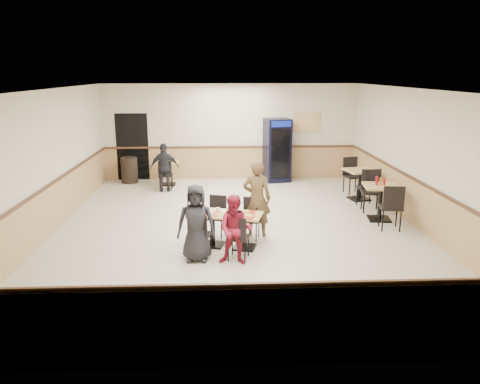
{
  "coord_description": "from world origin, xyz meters",
  "views": [
    {
      "loc": [
        -0.39,
        -9.77,
        3.36
      ],
      "look_at": [
        0.04,
        -0.5,
        0.96
      ],
      "focal_mm": 35.0,
      "sensor_mm": 36.0,
      "label": 1
    }
  ],
  "objects_px": {
    "diner_woman_left": "(196,223)",
    "back_table": "(168,169)",
    "trash_bin": "(129,170)",
    "side_table_far": "(360,180)",
    "lone_diner": "(165,168)",
    "main_table": "(229,225)",
    "side_table_near": "(381,197)",
    "diner_woman_right": "(236,230)",
    "pepsi_cooler": "(277,150)",
    "diner_man_opposite": "(257,199)"
  },
  "relations": [
    {
      "from": "diner_woman_left",
      "to": "back_table",
      "type": "height_order",
      "value": "diner_woman_left"
    },
    {
      "from": "trash_bin",
      "to": "back_table",
      "type": "bearing_deg",
      "value": -15.95
    },
    {
      "from": "side_table_far",
      "to": "lone_diner",
      "type": "bearing_deg",
      "value": 168.06
    },
    {
      "from": "diner_woman_left",
      "to": "trash_bin",
      "type": "height_order",
      "value": "diner_woman_left"
    },
    {
      "from": "main_table",
      "to": "back_table",
      "type": "bearing_deg",
      "value": 123.25
    },
    {
      "from": "diner_woman_left",
      "to": "side_table_near",
      "type": "relative_size",
      "value": 1.63
    },
    {
      "from": "main_table",
      "to": "side_table_far",
      "type": "height_order",
      "value": "side_table_far"
    },
    {
      "from": "diner_woman_left",
      "to": "side_table_far",
      "type": "height_order",
      "value": "diner_woman_left"
    },
    {
      "from": "diner_woman_right",
      "to": "pepsi_cooler",
      "type": "xyz_separation_m",
      "value": [
        1.54,
        6.52,
        0.34
      ]
    },
    {
      "from": "lone_diner",
      "to": "trash_bin",
      "type": "bearing_deg",
      "value": -48.36
    },
    {
      "from": "diner_woman_left",
      "to": "diner_man_opposite",
      "type": "bearing_deg",
      "value": 48.35
    },
    {
      "from": "diner_woman_right",
      "to": "lone_diner",
      "type": "bearing_deg",
      "value": 120.21
    },
    {
      "from": "lone_diner",
      "to": "side_table_near",
      "type": "height_order",
      "value": "lone_diner"
    },
    {
      "from": "pepsi_cooler",
      "to": "trash_bin",
      "type": "distance_m",
      "value": 4.63
    },
    {
      "from": "diner_woman_left",
      "to": "side_table_near",
      "type": "distance_m",
      "value": 4.7
    },
    {
      "from": "side_table_near",
      "to": "diner_woman_left",
      "type": "bearing_deg",
      "value": -151.87
    },
    {
      "from": "lone_diner",
      "to": "back_table",
      "type": "relative_size",
      "value": 1.94
    },
    {
      "from": "side_table_near",
      "to": "back_table",
      "type": "bearing_deg",
      "value": 144.74
    },
    {
      "from": "diner_woman_left",
      "to": "trash_bin",
      "type": "relative_size",
      "value": 1.78
    },
    {
      "from": "pepsi_cooler",
      "to": "side_table_near",
      "type": "bearing_deg",
      "value": -75.73
    },
    {
      "from": "pepsi_cooler",
      "to": "diner_woman_left",
      "type": "bearing_deg",
      "value": -120.02
    },
    {
      "from": "lone_diner",
      "to": "side_table_far",
      "type": "xyz_separation_m",
      "value": [
        5.32,
        -1.13,
        -0.15
      ]
    },
    {
      "from": "trash_bin",
      "to": "diner_woman_left",
      "type": "bearing_deg",
      "value": -69.53
    },
    {
      "from": "side_table_near",
      "to": "diner_man_opposite",
      "type": "bearing_deg",
      "value": -162.39
    },
    {
      "from": "main_table",
      "to": "diner_man_opposite",
      "type": "bearing_deg",
      "value": 62.1
    },
    {
      "from": "side_table_far",
      "to": "main_table",
      "type": "bearing_deg",
      "value": -137.01
    },
    {
      "from": "main_table",
      "to": "back_table",
      "type": "height_order",
      "value": "back_table"
    },
    {
      "from": "main_table",
      "to": "trash_bin",
      "type": "distance_m",
      "value": 6.37
    },
    {
      "from": "diner_woman_right",
      "to": "trash_bin",
      "type": "height_order",
      "value": "diner_woman_right"
    },
    {
      "from": "diner_man_opposite",
      "to": "back_table",
      "type": "xyz_separation_m",
      "value": [
        -2.32,
        4.66,
        -0.33
      ]
    },
    {
      "from": "diner_woman_left",
      "to": "side_table_far",
      "type": "distance_m",
      "value": 5.8
    },
    {
      "from": "diner_man_opposite",
      "to": "pepsi_cooler",
      "type": "xyz_separation_m",
      "value": [
        1.04,
        5.05,
        0.17
      ]
    },
    {
      "from": "diner_woman_left",
      "to": "side_table_far",
      "type": "relative_size",
      "value": 1.57
    },
    {
      "from": "diner_woman_right",
      "to": "side_table_far",
      "type": "xyz_separation_m",
      "value": [
        3.5,
        4.19,
        -0.09
      ]
    },
    {
      "from": "diner_woman_right",
      "to": "back_table",
      "type": "height_order",
      "value": "diner_woman_right"
    },
    {
      "from": "pepsi_cooler",
      "to": "diner_man_opposite",
      "type": "bearing_deg",
      "value": -112.19
    },
    {
      "from": "back_table",
      "to": "side_table_near",
      "type": "bearing_deg",
      "value": -35.26
    },
    {
      "from": "diner_woman_right",
      "to": "side_table_far",
      "type": "relative_size",
      "value": 1.41
    },
    {
      "from": "side_table_near",
      "to": "side_table_far",
      "type": "distance_m",
      "value": 1.78
    },
    {
      "from": "diner_woman_right",
      "to": "diner_man_opposite",
      "type": "distance_m",
      "value": 1.56
    },
    {
      "from": "diner_man_opposite",
      "to": "pepsi_cooler",
      "type": "distance_m",
      "value": 5.16
    },
    {
      "from": "lone_diner",
      "to": "back_table",
      "type": "height_order",
      "value": "lone_diner"
    },
    {
      "from": "main_table",
      "to": "side_table_near",
      "type": "bearing_deg",
      "value": 39.19
    },
    {
      "from": "diner_woman_right",
      "to": "back_table",
      "type": "relative_size",
      "value": 1.76
    },
    {
      "from": "diner_woman_left",
      "to": "trash_bin",
      "type": "bearing_deg",
      "value": 111.95
    },
    {
      "from": "diner_woman_left",
      "to": "lone_diner",
      "type": "bearing_deg",
      "value": 103.85
    },
    {
      "from": "diner_woman_left",
      "to": "diner_man_opposite",
      "type": "xyz_separation_m",
      "value": [
        1.2,
        1.28,
        0.1
      ]
    },
    {
      "from": "diner_woman_left",
      "to": "side_table_far",
      "type": "xyz_separation_m",
      "value": [
        4.2,
        4.0,
        -0.16
      ]
    },
    {
      "from": "diner_woman_right",
      "to": "pepsi_cooler",
      "type": "bearing_deg",
      "value": 87.95
    },
    {
      "from": "diner_woman_left",
      "to": "lone_diner",
      "type": "xyz_separation_m",
      "value": [
        -1.12,
        5.12,
        -0.01
      ]
    }
  ]
}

